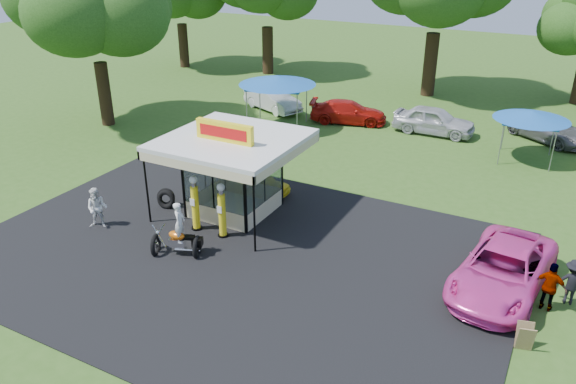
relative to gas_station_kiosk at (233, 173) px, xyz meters
name	(u,v)px	position (x,y,z in m)	size (l,w,h in m)	color
ground	(206,280)	(2.00, -4.99, -1.78)	(120.00, 120.00, 0.00)	#355A1C
asphalt_apron	(237,253)	(2.00, -2.99, -1.76)	(20.00, 14.00, 0.04)	black
gas_station_kiosk	(233,173)	(0.00, 0.00, 0.00)	(5.40, 5.40, 4.18)	white
gas_pump_left	(195,204)	(-0.47, -2.13, -0.64)	(0.44, 0.44, 2.38)	black
gas_pump_right	(222,212)	(0.81, -2.12, -0.67)	(0.43, 0.43, 2.32)	black
motorcycle	(179,234)	(0.16, -4.02, -0.91)	(1.98, 1.48, 2.25)	black
spare_tires	(166,199)	(-2.88, -1.09, -1.36)	(1.06, 0.75, 0.87)	black
a_frame_sign	(525,337)	(12.25, -3.58, -1.35)	(0.51, 0.54, 0.85)	#593819
kiosk_car	(261,183)	(0.00, 2.21, -1.30)	(1.13, 2.82, 0.96)	yellow
pink_sedan	(503,270)	(11.15, -0.76, -1.01)	(2.58, 5.60, 1.56)	#F542AE
spectator_west	(97,208)	(-4.12, -3.83, -0.91)	(0.85, 0.66, 1.74)	white
spectator_east_a	(572,282)	(13.24, -0.49, -0.99)	(1.03, 0.59, 1.59)	black
spectator_east_b	(550,287)	(12.64, -1.22, -0.93)	(1.00, 0.42, 1.71)	gray
bg_car_a	(273,99)	(-6.04, 14.08, -1.02)	(1.61, 4.60, 1.52)	white
bg_car_b	(348,112)	(-0.46, 13.94, -1.09)	(1.95, 4.81, 1.39)	red
bg_car_c	(434,120)	(4.88, 14.35, -0.97)	(1.93, 4.79, 1.63)	silver
bg_car_d	(551,129)	(11.21, 16.23, -1.09)	(2.28, 4.95, 1.38)	slate
tent_west	(277,80)	(-3.93, 10.95, 1.17)	(4.67, 4.67, 3.26)	gray
tent_east	(532,116)	(10.30, 12.34, 0.65)	(3.85, 3.85, 2.69)	gray
oak_near	(92,5)	(-13.71, 6.53, 5.43)	(10.00, 10.00, 11.52)	black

